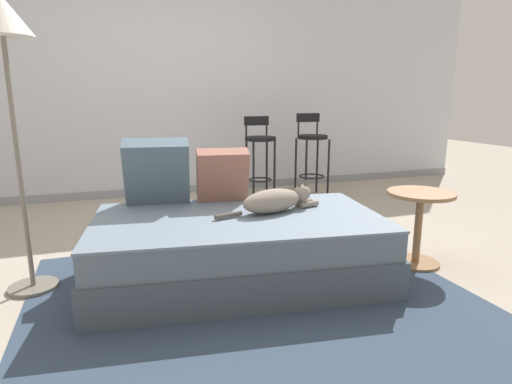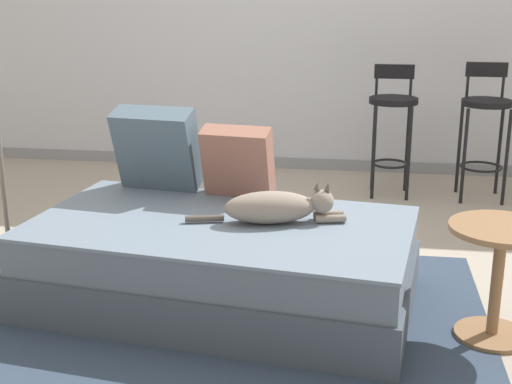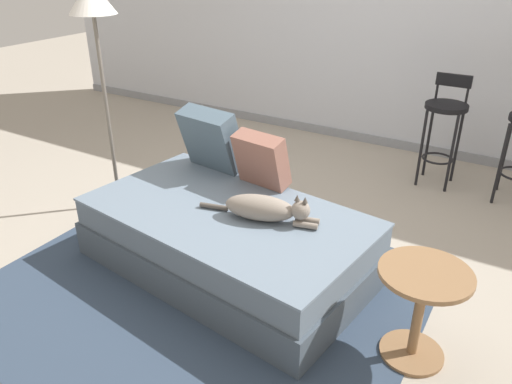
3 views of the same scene
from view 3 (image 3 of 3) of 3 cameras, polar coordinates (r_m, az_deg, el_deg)
The scene contains 11 objects.
ground_plane at distance 3.55m, azimuth 0.40°, elevation -5.26°, with size 16.00×16.00×0.00m, color #A89E8E.
wall_back_panel at distance 5.11m, azimuth 14.12°, elevation 19.48°, with size 8.00×0.10×2.60m, color silver.
wall_baseboard_trim at distance 5.35m, azimuth 12.46°, elevation 6.04°, with size 8.00×0.02×0.09m, color gray.
area_rug at distance 3.07m, azimuth -6.36°, elevation -11.13°, with size 2.47×2.11×0.01m, color #334256.
couch at distance 3.15m, azimuth -3.29°, elevation -5.32°, with size 1.89×1.23×0.41m.
throw_pillow_corner at distance 3.52m, azimuth -5.11°, elevation 6.02°, with size 0.46×0.33×0.45m.
throw_pillow_middle at distance 3.27m, azimuth 0.63°, elevation 3.70°, with size 0.38×0.26×0.37m.
cat at distance 2.90m, azimuth 1.03°, elevation -1.87°, with size 0.74×0.27×0.19m.
bar_stool_near_window at distance 4.42m, azimuth 20.76°, elevation 7.81°, with size 0.34×0.34×0.92m.
side_table at distance 2.57m, azimuth 18.29°, elevation -11.85°, with size 0.44×0.44×0.51m.
floor_lamp at distance 3.71m, azimuth -17.99°, elevation 18.16°, with size 0.32×0.32×1.66m.
Camera 3 is at (1.52, -2.60, 1.88)m, focal length 35.00 mm.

